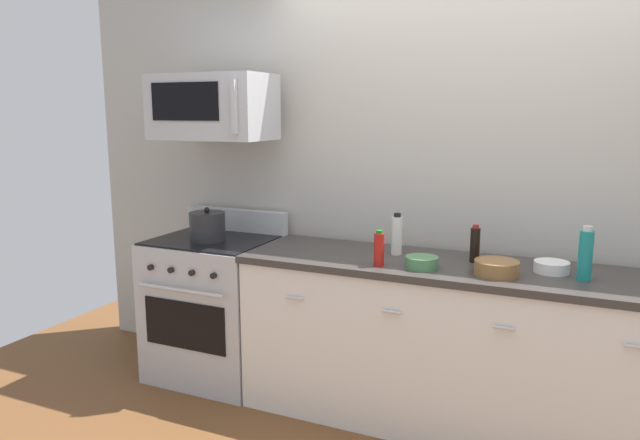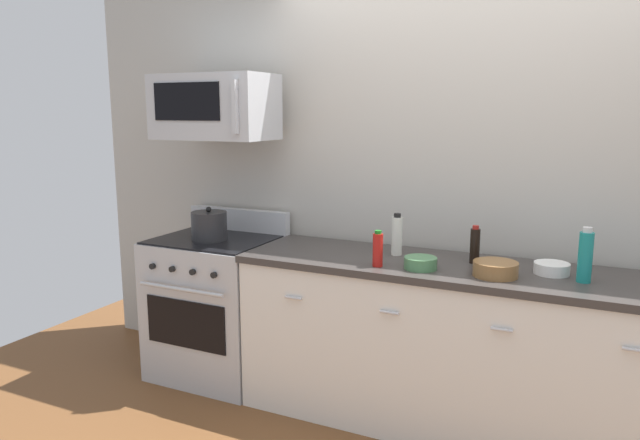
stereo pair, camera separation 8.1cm
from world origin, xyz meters
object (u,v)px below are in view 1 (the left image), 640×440
object	(u,v)px
bottle_soy_sauce_dark	(475,244)
bowl_wooden_salad	(497,267)
bottle_sparkling_teal	(585,255)
bottle_hot_sauce_red	(379,249)
bottle_vinegar_white	(397,235)
microwave	(212,107)
bowl_white_ceramic	(552,267)
bowl_green_glaze	(422,262)
range_oven	(215,306)
stockpot	(207,226)

from	to	relation	value
bottle_soy_sauce_dark	bowl_wooden_salad	size ratio (longest dim) A/B	0.94
bowl_wooden_salad	bottle_sparkling_teal	bearing A→B (deg)	11.06
bottle_hot_sauce_red	bottle_vinegar_white	distance (m)	0.29
microwave	bowl_white_ceramic	size ratio (longest dim) A/B	4.26
bottle_hot_sauce_red	bowl_green_glaze	bearing A→B (deg)	12.25
bottle_hot_sauce_red	bowl_wooden_salad	distance (m)	0.60
bottle_soy_sauce_dark	bowl_white_ceramic	size ratio (longest dim) A/B	1.18
bottle_sparkling_teal	bowl_wooden_salad	bearing A→B (deg)	-168.94
range_oven	bowl_white_ceramic	xyz separation A→B (m)	(2.02, 0.04, 0.48)
bottle_soy_sauce_dark	bowl_wooden_salad	world-z (taller)	bottle_soy_sauce_dark
microwave	bottle_vinegar_white	bearing A→B (deg)	2.09
bottle_hot_sauce_red	bowl_green_glaze	size ratio (longest dim) A/B	1.13
bottle_vinegar_white	stockpot	xyz separation A→B (m)	(-1.19, -0.14, -0.02)
bottle_hot_sauce_red	bottle_sparkling_teal	bearing A→B (deg)	8.62
range_oven	bottle_hot_sauce_red	size ratio (longest dim) A/B	5.55
bowl_white_ceramic	bowl_wooden_salad	world-z (taller)	bowl_wooden_salad
bowl_white_ceramic	microwave	bearing A→B (deg)	179.87
bottle_hot_sauce_red	bowl_wooden_salad	size ratio (longest dim) A/B	0.88
bottle_vinegar_white	bottle_soy_sauce_dark	bearing A→B (deg)	0.25
bottle_sparkling_teal	bowl_green_glaze	world-z (taller)	bottle_sparkling_teal
bottle_hot_sauce_red	bottle_sparkling_teal	xyz separation A→B (m)	(0.99, 0.15, 0.04)
bowl_wooden_salad	bowl_green_glaze	xyz separation A→B (m)	(-0.37, -0.02, -0.01)
bowl_green_glaze	stockpot	world-z (taller)	stockpot
bottle_soy_sauce_dark	bowl_green_glaze	size ratio (longest dim) A/B	1.21
bottle_sparkling_teal	stockpot	xyz separation A→B (m)	(-2.17, -0.01, -0.03)
range_oven	bottle_vinegar_white	distance (m)	1.32
bowl_wooden_salad	stockpot	distance (m)	1.78
bowl_wooden_salad	bowl_green_glaze	world-z (taller)	bowl_wooden_salad
bottle_sparkling_teal	bowl_wooden_salad	world-z (taller)	bottle_sparkling_teal
range_oven	bottle_hot_sauce_red	bearing A→B (deg)	-9.45
bottle_soy_sauce_dark	bowl_white_ceramic	bearing A→B (deg)	-7.25
bottle_sparkling_teal	bowl_wooden_salad	size ratio (longest dim) A/B	1.22
bottle_vinegar_white	bowl_green_glaze	xyz separation A→B (m)	(0.21, -0.24, -0.08)
bottle_soy_sauce_dark	bottle_sparkling_teal	distance (m)	0.56
bowl_white_ceramic	stockpot	distance (m)	2.03
bowl_green_glaze	bottle_vinegar_white	bearing A→B (deg)	131.19
bowl_green_glaze	stockpot	size ratio (longest dim) A/B	0.76
microwave	bowl_green_glaze	bearing A→B (deg)	-7.89
microwave	stockpot	distance (m)	0.74
bottle_hot_sauce_red	stockpot	bearing A→B (deg)	173.08
microwave	bottle_hot_sauce_red	world-z (taller)	microwave
bottle_soy_sauce_dark	bowl_white_ceramic	distance (m)	0.40
range_oven	bowl_wooden_salad	size ratio (longest dim) A/B	4.87
bottle_vinegar_white	stockpot	distance (m)	1.20
bottle_sparkling_teal	bowl_green_glaze	xyz separation A→B (m)	(-0.77, -0.10, -0.09)
bottle_soy_sauce_dark	bottle_sparkling_teal	bearing A→B (deg)	-14.12
microwave	range_oven	bearing A→B (deg)	-90.29
bowl_white_ceramic	bowl_green_glaze	xyz separation A→B (m)	(-0.62, -0.19, 0.00)
range_oven	bottle_soy_sauce_dark	world-z (taller)	bottle_soy_sauce_dark
range_oven	stockpot	world-z (taller)	stockpot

